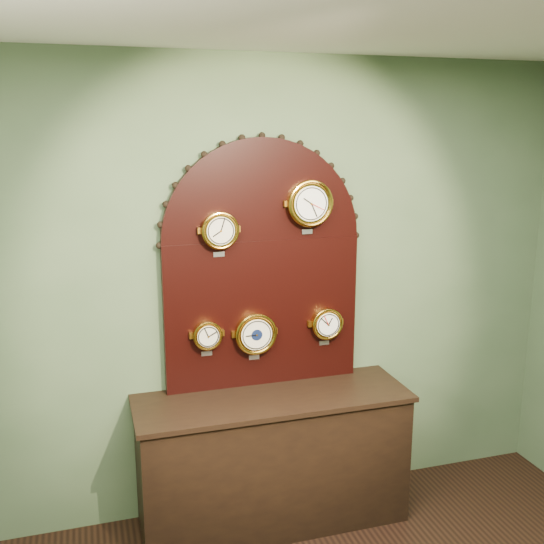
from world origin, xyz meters
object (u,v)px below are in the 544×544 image
object	(u,v)px
hygrometer	(207,335)
tide_clock	(326,323)
display_board	(262,257)
barometer	(255,333)
roman_clock	(220,230)
arabic_clock	(310,203)
shop_counter	(273,462)

from	to	relation	value
hygrometer	tide_clock	bearing A→B (deg)	-0.06
display_board	barometer	world-z (taller)	display_board
display_board	roman_clock	distance (m)	0.33
display_board	arabic_clock	distance (m)	0.43
roman_clock	tide_clock	world-z (taller)	roman_clock
tide_clock	shop_counter	bearing A→B (deg)	-158.60
barometer	tide_clock	bearing A→B (deg)	0.19
shop_counter	display_board	world-z (taller)	display_board
roman_clock	arabic_clock	world-z (taller)	arabic_clock
tide_clock	display_board	bearing A→B (deg)	170.48
hygrometer	display_board	bearing A→B (deg)	10.37
arabic_clock	hygrometer	bearing A→B (deg)	179.76
shop_counter	arabic_clock	world-z (taller)	arabic_clock
roman_clock	barometer	size ratio (longest dim) A/B	0.88
display_board	hygrometer	xyz separation A→B (m)	(-0.36, -0.07, -0.43)
arabic_clock	barometer	distance (m)	0.84
shop_counter	hygrometer	bearing A→B (deg)	156.52
shop_counter	roman_clock	world-z (taller)	roman_clock
tide_clock	roman_clock	bearing A→B (deg)	-179.96
shop_counter	roman_clock	xyz separation A→B (m)	(-0.27, 0.15, 1.41)
roman_clock	tide_clock	bearing A→B (deg)	0.04
display_board	shop_counter	bearing A→B (deg)	-90.00
shop_counter	roman_clock	size ratio (longest dim) A/B	5.94
display_board	roman_clock	world-z (taller)	display_board
arabic_clock	hygrometer	xyz separation A→B (m)	(-0.63, 0.00, -0.75)
barometer	roman_clock	bearing A→B (deg)	179.71
shop_counter	barometer	distance (m)	0.79
display_board	hygrometer	distance (m)	0.56
shop_counter	arabic_clock	size ratio (longest dim) A/B	4.88
arabic_clock	tide_clock	distance (m)	0.76
shop_counter	barometer	size ratio (longest dim) A/B	5.22
arabic_clock	tide_clock	world-z (taller)	arabic_clock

